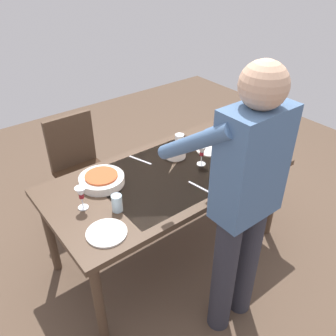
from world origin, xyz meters
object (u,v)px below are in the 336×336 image
Objects in this scene: water_cup_near_left at (117,203)px; dining_table at (168,182)px; person_server at (243,198)px; wine_bottle at (228,161)px; wine_glass_left at (81,194)px; chair_near at (79,163)px; dinner_plate_near at (210,149)px; wine_glass_right at (202,152)px; side_bowl_salad at (252,147)px; water_cup_near_right at (180,140)px; serving_bowl_pasta at (102,179)px; dinner_plate_far at (107,233)px; side_bowl_bread at (175,152)px.

dining_table is at bearing -165.99° from water_cup_near_left.
person_server is at bearing 127.43° from water_cup_near_left.
wine_bottle reaches higher than wine_glass_left.
dinner_plate_near is at bearing 135.92° from chair_near.
wine_glass_right is 0.46m from side_bowl_salad.
water_cup_near_right is 0.38× the size of dinner_plate_near.
water_cup_near_left is at bearing -9.30° from wine_bottle.
side_bowl_salad is at bearing 163.87° from serving_bowl_pasta.
person_server is 0.97m from serving_bowl_pasta.
chair_near is 3.96× the size of dinner_plate_far.
serving_bowl_pasta is 1.30× the size of dinner_plate_far.
wine_glass_left is 0.30m from dinner_plate_far.
wine_glass_right is at bearing 111.04° from side_bowl_bread.
dining_table is 1.87× the size of chair_near.
wine_bottle reaches higher than water_cup_near_left.
person_server is (0.04, 0.69, 0.31)m from dining_table.
water_cup_near_left is (0.44, -0.57, -0.18)m from person_server.
wine_glass_left is at bearing 35.61° from serving_bowl_pasta.
wine_bottle is at bearing 120.75° from chair_near.
dining_table is at bearing 110.93° from chair_near.
side_bowl_salad is 0.78× the size of dinner_plate_far.
dinner_plate_far is (0.32, 1.07, 0.20)m from chair_near.
serving_bowl_pasta is at bearing 80.53° from chair_near.
water_cup_near_left is 0.48× the size of dinner_plate_near.
wine_glass_left reaches higher than water_cup_near_right.
side_bowl_bread is (-0.23, -0.84, -0.20)m from person_server.
side_bowl_bread is (-0.19, -0.15, 0.10)m from dining_table.
dinner_plate_far is at bearing 4.79° from side_bowl_salad.
person_server is 7.34× the size of dinner_plate_near.
dinner_plate_far is at bearing 22.04° from dining_table.
dinner_plate_far is (0.63, 0.25, 0.08)m from dining_table.
water_cup_near_right is (-0.64, 0.54, 0.24)m from chair_near.
side_bowl_salad is (-0.75, -0.55, -0.20)m from person_server.
dinner_plate_near is (-0.28, 0.09, -0.03)m from side_bowl_bread.
water_cup_near_left is (-0.15, 0.15, -0.05)m from wine_glass_left.
wine_glass_left is at bearing -7.30° from side_bowl_salad.
side_bowl_salad reaches higher than dining_table.
chair_near is 5.69× the size of side_bowl_bread.
dinner_plate_near is (0.24, -0.20, -0.03)m from side_bowl_salad.
serving_bowl_pasta is 0.49m from dinner_plate_far.
dining_table is 15.45× the size of water_cup_near_left.
person_server is 0.90m from side_bowl_bread.
person_server is 0.94m from wine_glass_left.
water_cup_near_right is 0.55× the size of side_bowl_bread.
dinner_plate_near and dinner_plate_far have the same top height.
wine_glass_right reaches higher than dinner_plate_far.
side_bowl_bread reaches higher than dining_table.
water_cup_near_left reaches higher than dinner_plate_far.
wine_glass_right reaches higher than dinner_plate_near.
person_server is at bearing 69.19° from water_cup_near_right.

